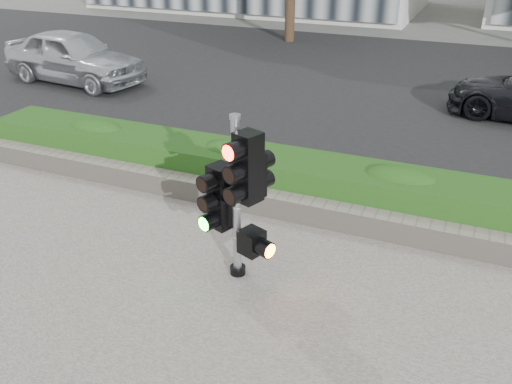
% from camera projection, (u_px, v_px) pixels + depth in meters
% --- Properties ---
extents(ground, '(120.00, 120.00, 0.00)m').
position_uv_depth(ground, '(237.00, 288.00, 6.73)').
color(ground, '#51514C').
rests_on(ground, ground).
extents(road, '(60.00, 13.00, 0.02)m').
position_uv_depth(road, '(388.00, 84.00, 14.95)').
color(road, black).
rests_on(road, ground).
extents(curb, '(60.00, 0.25, 0.12)m').
position_uv_depth(curb, '(313.00, 182.00, 9.30)').
color(curb, gray).
rests_on(curb, ground).
extents(stone_wall, '(12.00, 0.32, 0.34)m').
position_uv_depth(stone_wall, '(289.00, 207.00, 8.20)').
color(stone_wall, gray).
rests_on(stone_wall, sidewalk).
extents(hedge, '(12.00, 1.00, 0.68)m').
position_uv_depth(hedge, '(303.00, 180.00, 8.66)').
color(hedge, '#367624').
rests_on(hedge, sidewalk).
extents(traffic_signal, '(0.79, 0.66, 2.13)m').
position_uv_depth(traffic_signal, '(240.00, 191.00, 6.43)').
color(traffic_signal, black).
rests_on(traffic_signal, sidewalk).
extents(car_silver, '(4.33, 2.14, 1.42)m').
position_uv_depth(car_silver, '(74.00, 57.00, 14.79)').
color(car_silver, '#B7B9BF').
rests_on(car_silver, road).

